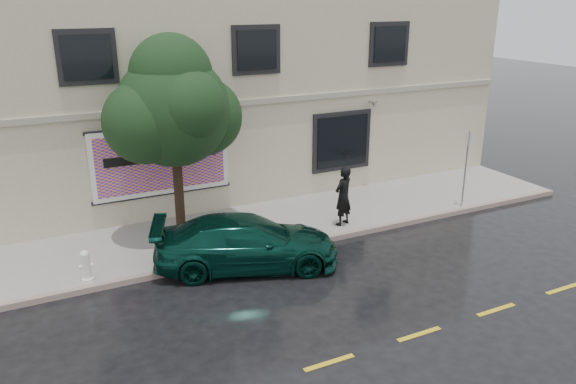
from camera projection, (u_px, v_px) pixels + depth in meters
name	position (u px, v px, depth m)	size (l,w,h in m)	color
ground	(334.00, 267.00, 14.82)	(90.00, 90.00, 0.00)	black
sidewalk	(281.00, 222.00, 17.54)	(20.00, 3.50, 0.15)	#9D9B95
curb	(307.00, 243.00, 16.06)	(20.00, 0.18, 0.16)	gray
road_marking	(419.00, 334.00, 11.85)	(19.00, 0.12, 0.01)	gold
building	(215.00, 87.00, 21.27)	(20.00, 8.12, 7.00)	beige
billboard	(162.00, 161.00, 16.96)	(4.30, 0.16, 2.20)	white
car	(247.00, 243.00, 14.60)	(2.10, 4.76, 1.39)	#083229
pedestrian	(343.00, 196.00, 16.91)	(0.67, 0.44, 1.83)	black
umbrella	(345.00, 155.00, 16.49)	(0.98, 0.98, 0.73)	black
street_tree	(173.00, 111.00, 15.54)	(3.15, 3.15, 5.20)	black
fire_hydrant	(86.00, 266.00, 13.66)	(0.33, 0.31, 0.81)	white
sign_pole	(466.00, 162.00, 18.19)	(0.30, 0.12, 2.55)	#97989F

